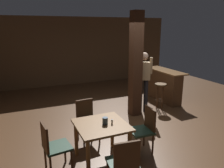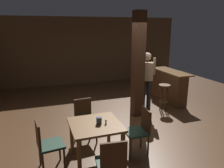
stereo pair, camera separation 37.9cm
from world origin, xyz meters
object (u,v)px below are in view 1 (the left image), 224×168
salt_shaker (112,122)px  standing_person (144,78)px  chair_west (53,145)px  chair_south (124,163)px  chair_north (87,119)px  bar_counter (162,85)px  chair_east (144,128)px  dining_table (102,131)px  bar_stool_near (160,90)px  napkin_cup (105,121)px

salt_shaker → standing_person: bearing=46.1°
chair_west → chair_south: bearing=-46.3°
chair_north → bar_counter: bearing=27.8°
chair_east → chair_south: bearing=-135.8°
chair_north → chair_west: bearing=-136.0°
chair_north → chair_east: same height
dining_table → salt_shaker: (0.18, -0.06, 0.17)m
dining_table → bar_counter: bar_counter is taller
chair_east → bar_counter: bar_counter is taller
bar_stool_near → salt_shaker: bearing=-142.1°
bar_counter → bar_stool_near: size_ratio=2.11×
standing_person → bar_stool_near: 0.73m
chair_south → napkin_cup: bearing=86.1°
chair_south → standing_person: standing_person is taller
bar_stool_near → standing_person: bearing=178.9°
bar_counter → dining_table: bearing=-141.6°
standing_person → bar_stool_near: (0.59, -0.01, -0.43)m
bar_stool_near → napkin_cup: bearing=-144.1°
dining_table → napkin_cup: napkin_cup is taller
napkin_cup → standing_person: size_ratio=0.07×
salt_shaker → dining_table: bearing=159.9°
chair_west → chair_north: 1.16m
chair_east → standing_person: 2.19m
chair_north → salt_shaker: 0.95m
dining_table → chair_east: bearing=-2.5°
bar_stool_near → bar_counter: bearing=50.5°
chair_south → bar_stool_near: 3.69m
dining_table → bar_stool_near: (2.55, 1.78, -0.03)m
napkin_cup → bar_counter: (3.07, 2.51, -0.28)m
chair_east → chair_south: size_ratio=1.00×
salt_shaker → napkin_cup: bearing=158.2°
bar_stool_near → chair_west: bearing=-152.6°
standing_person → dining_table: bearing=-137.6°
dining_table → chair_south: size_ratio=1.00×
chair_north → chair_east: (0.89, -0.86, 0.00)m
chair_north → chair_south: (0.02, -1.71, 0.00)m
chair_west → salt_shaker: chair_west is taller
chair_west → chair_east: size_ratio=1.00×
chair_east → chair_south: (-0.87, -0.84, 0.00)m
bar_counter → bar_stool_near: bearing=-129.5°
dining_table → chair_south: bearing=-89.7°
standing_person → chair_west: bearing=-147.8°
chair_south → bar_stool_near: bearing=46.3°
chair_south → chair_west: bearing=133.7°
standing_person → salt_shaker: bearing=-133.9°
chair_south → bar_counter: bar_counter is taller
chair_east → chair_north: bearing=135.7°
chair_north → napkin_cup: (0.08, -0.85, 0.29)m
standing_person → bar_stool_near: standing_person is taller
salt_shaker → standing_person: (1.79, 1.86, 0.23)m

